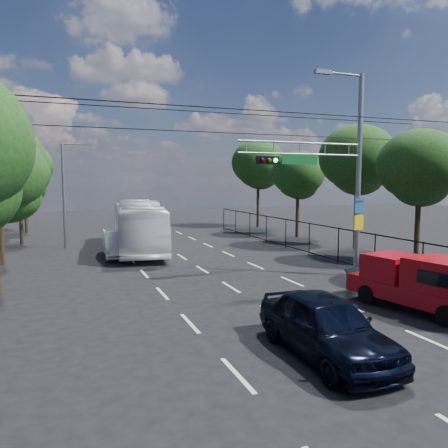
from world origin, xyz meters
name	(u,v)px	position (x,y,z in m)	size (l,w,h in m)	color
ground	(344,357)	(0.00, 0.00, 0.00)	(120.00, 120.00, 0.00)	black
lane_markings	(191,263)	(0.00, 14.00, 0.01)	(6.12, 38.00, 0.01)	beige
signal_mast	(337,166)	(5.28, 7.99, 5.24)	(6.43, 0.39, 9.50)	slate
streetlight_left	(66,190)	(-6.33, 22.00, 3.94)	(2.09, 0.22, 7.08)	slate
utility_wires	(224,119)	(0.00, 8.83, 7.23)	(22.00, 5.04, 0.74)	black
fence_right	(326,242)	(7.60, 12.17, 1.03)	(0.06, 34.03, 2.00)	black
tree_right_b	(420,172)	(11.22, 9.02, 5.06)	(4.50, 4.50, 7.31)	black
tree_right_c	(357,163)	(11.82, 15.02, 5.73)	(5.10, 5.10, 8.29)	black
tree_right_d	(298,177)	(11.42, 22.02, 4.85)	(4.32, 4.32, 7.02)	black
tree_right_e	(258,167)	(11.62, 30.02, 5.94)	(5.28, 5.28, 8.58)	black
tree_left_d	(19,179)	(-9.38, 25.02, 4.72)	(4.20, 4.20, 6.83)	black
tree_left_e	(24,170)	(-9.58, 33.02, 5.53)	(4.92, 4.92, 7.99)	black
red_pickup	(423,282)	(5.02, 2.42, 1.04)	(2.86, 5.51, 1.96)	black
navy_hatchback	(326,326)	(-0.44, 0.21, 0.82)	(1.95, 4.84, 1.65)	black
white_bus	(138,226)	(-2.00, 19.53, 1.63)	(2.74, 11.72, 3.26)	silver
white_van	(118,244)	(-3.58, 17.45, 0.76)	(1.60, 4.59, 1.51)	silver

